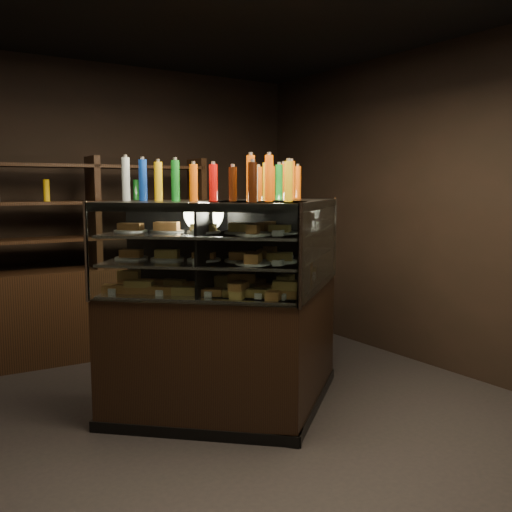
{
  "coord_description": "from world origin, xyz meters",
  "views": [
    {
      "loc": [
        -1.83,
        -3.54,
        1.7
      ],
      "look_at": [
        0.36,
        -0.23,
        1.22
      ],
      "focal_mm": 40.0,
      "sensor_mm": 36.0,
      "label": 1
    }
  ],
  "objects": [
    {
      "name": "back_shelving",
      "position": [
        -0.05,
        2.05,
        0.61
      ],
      "size": [
        2.32,
        0.53,
        2.0
      ],
      "rotation": [
        0.0,
        0.0,
        -0.05
      ],
      "color": "black",
      "rests_on": "ground"
    },
    {
      "name": "bottles_top",
      "position": [
        0.38,
        0.01,
        1.74
      ],
      "size": [
        1.56,
        0.88,
        0.3
      ],
      "color": "silver",
      "rests_on": "display_case"
    },
    {
      "name": "food_display",
      "position": [
        0.38,
        0.01,
        1.2
      ],
      "size": [
        1.74,
        1.02,
        0.49
      ],
      "color": "#D0974A",
      "rests_on": "display_case"
    },
    {
      "name": "room_shell",
      "position": [
        0.0,
        0.0,
        1.94
      ],
      "size": [
        5.02,
        5.02,
        3.01
      ],
      "color": "black",
      "rests_on": "ground"
    },
    {
      "name": "ground",
      "position": [
        0.0,
        0.0,
        0.0
      ],
      "size": [
        5.0,
        5.0,
        0.0
      ],
      "primitive_type": "plane",
      "color": "black",
      "rests_on": "ground"
    },
    {
      "name": "potted_conifer",
      "position": [
        0.77,
        0.94,
        0.43
      ],
      "size": [
        0.35,
        0.35,
        0.75
      ],
      "rotation": [
        0.0,
        0.0,
        -0.34
      ],
      "color": "black",
      "rests_on": "ground"
    },
    {
      "name": "display_case",
      "position": [
        0.38,
        0.01,
        0.53
      ],
      "size": [
        2.19,
        1.55,
        1.61
      ],
      "rotation": [
        0.0,
        0.0,
        -0.03
      ],
      "color": "black",
      "rests_on": "ground"
    }
  ]
}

